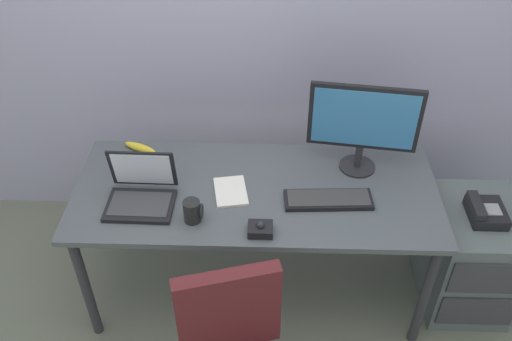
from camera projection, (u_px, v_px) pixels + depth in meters
The scene contains 11 objects.
ground_plane at pixel (256, 286), 3.09m from camera, with size 8.00×8.00×0.00m, color #686E5B.
desk at pixel (256, 201), 2.67m from camera, with size 1.75×0.74×0.73m.
file_cabinet at pixel (469, 256), 2.87m from camera, with size 0.42×0.53×0.60m.
desk_phone at pixel (485, 212), 2.64m from camera, with size 0.17×0.20×0.09m.
monitor_main at pixel (364, 123), 2.58m from camera, with size 0.52×0.18×0.47m.
keyboard at pixel (328, 199), 2.55m from camera, with size 0.42×0.16×0.03m.
laptop at pixel (141, 192), 2.53m from camera, with size 0.32×0.27×0.24m.
trackball_mouse at pixel (260, 229), 2.39m from camera, with size 0.11×0.09×0.07m.
coffee_mug at pixel (193, 211), 2.43m from camera, with size 0.09×0.08×0.11m.
paper_notepad at pixel (231, 191), 2.61m from camera, with size 0.15×0.21×0.01m, color white.
banana at pixel (140, 148), 2.85m from camera, with size 0.19×0.04×0.04m, color yellow.
Camera 1 is at (0.06, -1.96, 2.47)m, focal length 38.35 mm.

